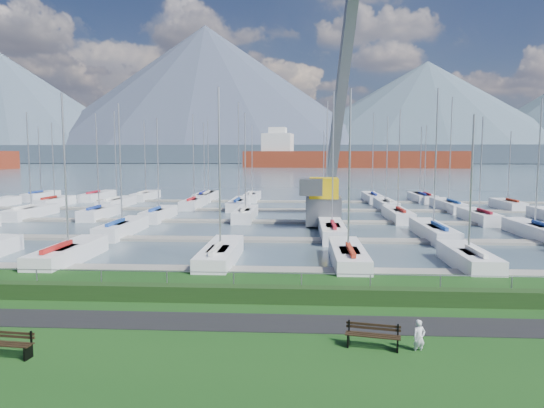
# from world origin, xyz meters

# --- Properties ---
(path) EXTENTS (160.00, 2.00, 0.04)m
(path) POSITION_xyz_m (0.00, -3.00, 0.01)
(path) COLOR black
(path) RESTS_ON grass
(water) EXTENTS (800.00, 540.00, 0.20)m
(water) POSITION_xyz_m (0.00, 260.00, -0.40)
(water) COLOR #485B69
(hedge) EXTENTS (80.00, 0.70, 0.70)m
(hedge) POSITION_xyz_m (0.00, -0.40, 0.35)
(hedge) COLOR #1A3413
(hedge) RESTS_ON grass
(fence) EXTENTS (80.00, 0.04, 0.04)m
(fence) POSITION_xyz_m (0.00, 0.00, 1.20)
(fence) COLOR gray
(fence) RESTS_ON grass
(foothill) EXTENTS (900.00, 80.00, 12.00)m
(foothill) POSITION_xyz_m (0.00, 330.00, 6.00)
(foothill) COLOR #3B4756
(foothill) RESTS_ON water
(mountains) EXTENTS (1190.00, 360.00, 115.00)m
(mountains) POSITION_xyz_m (7.35, 404.62, 46.68)
(mountains) COLOR #3D4C5A
(mountains) RESTS_ON water
(docks) EXTENTS (90.00, 41.60, 0.25)m
(docks) POSITION_xyz_m (0.00, 26.00, -0.22)
(docks) COLOR gray
(docks) RESTS_ON water
(bench_left) EXTENTS (1.83, 0.60, 0.85)m
(bench_left) POSITION_xyz_m (-7.37, -6.55, 0.42)
(bench_left) COLOR black
(bench_left) RESTS_ON grass
(bench_right) EXTENTS (1.85, 0.77, 0.85)m
(bench_right) POSITION_xyz_m (4.37, -5.14, 0.42)
(bench_right) COLOR black
(bench_right) RESTS_ON grass
(person) EXTENTS (0.50, 0.41, 1.19)m
(person) POSITION_xyz_m (5.84, -5.29, 0.59)
(person) COLOR silver
(person) RESTS_ON grass
(crane) EXTENTS (5.31, 13.26, 22.35)m
(crane) POSITION_xyz_m (4.52, 24.93, 5.33)
(crane) COLOR slate
(crane) RESTS_ON water
(cargo_ship_mid) EXTENTS (105.43, 28.81, 21.50)m
(cargo_ship_mid) POSITION_xyz_m (22.57, 213.66, 3.50)
(cargo_ship_mid) COLOR maroon
(cargo_ship_mid) RESTS_ON water
(sailboat_fleet) EXTENTS (74.36, 49.55, 13.58)m
(sailboat_fleet) POSITION_xyz_m (-0.80, 29.78, 5.41)
(sailboat_fleet) COLOR silver
(sailboat_fleet) RESTS_ON water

